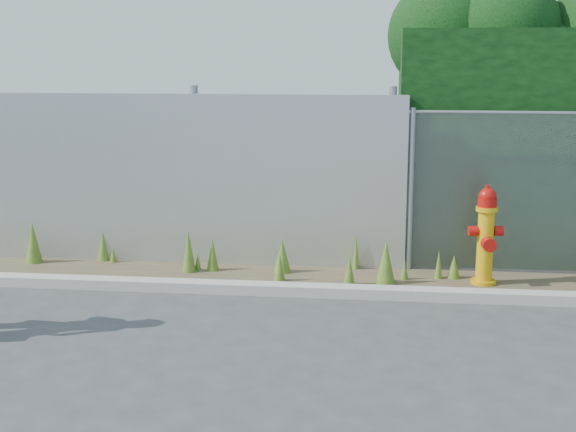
# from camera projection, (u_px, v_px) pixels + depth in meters

# --- Properties ---
(ground) EXTENTS (80.00, 80.00, 0.00)m
(ground) POSITION_uv_depth(u_px,v_px,m) (303.00, 354.00, 7.36)
(ground) COLOR #3D3D3F
(ground) RESTS_ON ground
(curb) EXTENTS (16.00, 0.22, 0.12)m
(curb) POSITION_uv_depth(u_px,v_px,m) (318.00, 290.00, 9.09)
(curb) COLOR #A8A497
(curb) RESTS_ON ground
(weed_strip) EXTENTS (16.00, 1.30, 0.55)m
(weed_strip) POSITION_uv_depth(u_px,v_px,m) (334.00, 269.00, 9.76)
(weed_strip) COLOR #4D402C
(weed_strip) RESTS_ON ground
(corrugated_fence) EXTENTS (8.50, 0.21, 2.30)m
(corrugated_fence) POSITION_uv_depth(u_px,v_px,m) (78.00, 178.00, 10.42)
(corrugated_fence) COLOR silver
(corrugated_fence) RESTS_ON ground
(fire_hydrant) EXTENTS (0.40, 0.36, 1.20)m
(fire_hydrant) POSITION_uv_depth(u_px,v_px,m) (486.00, 237.00, 9.39)
(fire_hydrant) COLOR #DFA30B
(fire_hydrant) RESTS_ON ground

